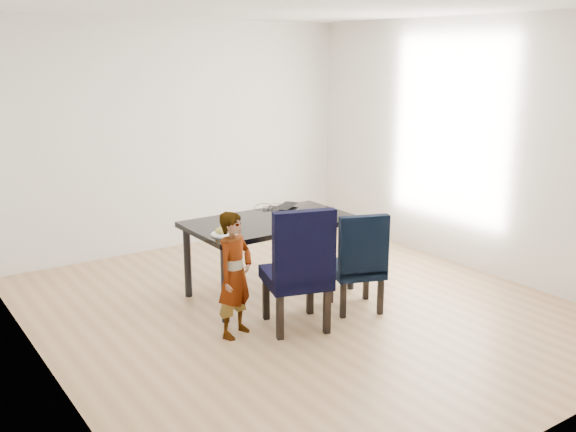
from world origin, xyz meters
TOP-DOWN VIEW (x-y plane):
  - floor at (0.00, 0.00)m, footprint 4.50×5.00m
  - ceiling at (0.00, 0.00)m, footprint 4.50×5.00m
  - wall_back at (0.00, 2.50)m, footprint 4.50×0.01m
  - wall_front at (0.00, -2.50)m, footprint 4.50×0.01m
  - wall_left at (-2.25, 0.00)m, footprint 0.01×5.00m
  - wall_right at (2.25, 0.00)m, footprint 0.01×5.00m
  - dining_table at (0.00, 0.50)m, footprint 1.60×0.90m
  - chair_left at (-0.26, -0.29)m, footprint 0.66×0.68m
  - chair_right at (0.43, -0.28)m, footprint 0.59×0.60m
  - child at (-0.78, -0.15)m, footprint 0.46×0.39m
  - plate at (-0.63, 0.29)m, footprint 0.28×0.28m
  - sandwich at (-0.64, 0.29)m, footprint 0.18×0.12m
  - laptop at (0.36, 0.85)m, footprint 0.44×0.40m
  - cable_tangle at (0.23, 0.85)m, footprint 0.18×0.18m

SIDE VIEW (x-z plane):
  - floor at x=0.00m, z-range -0.01..0.00m
  - dining_table at x=0.00m, z-range 0.00..0.75m
  - chair_right at x=0.43m, z-range 0.00..0.94m
  - child at x=-0.78m, z-range 0.00..1.07m
  - chair_left at x=-0.26m, z-range 0.00..1.09m
  - cable_tangle at x=0.23m, z-range 0.75..0.76m
  - plate at x=-0.63m, z-range 0.75..0.76m
  - laptop at x=0.36m, z-range 0.75..0.78m
  - sandwich at x=-0.64m, z-range 0.76..0.83m
  - wall_back at x=0.00m, z-range 0.00..2.70m
  - wall_front at x=0.00m, z-range 0.00..2.70m
  - wall_left at x=-2.25m, z-range 0.00..2.70m
  - wall_right at x=2.25m, z-range 0.00..2.70m
  - ceiling at x=0.00m, z-range 2.70..2.71m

